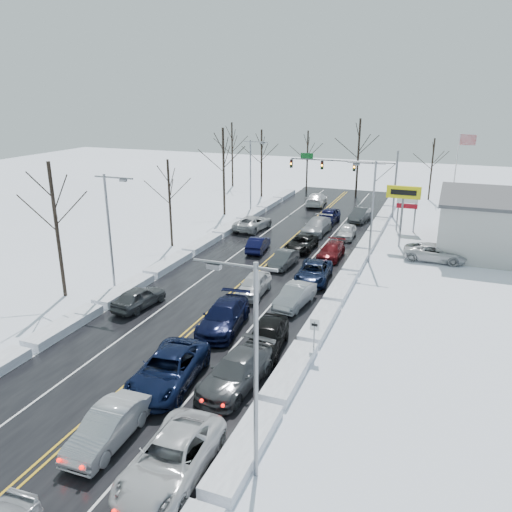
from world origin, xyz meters
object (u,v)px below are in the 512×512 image
at_px(flagpole, 457,169).
at_px(tires_plus_sign, 403,196).
at_px(oncoming_car_0, 258,251).
at_px(traffic_signal_mast, 354,170).

bearing_deg(flagpole, tires_plus_sign, -108.44).
bearing_deg(tires_plus_sign, oncoming_car_0, -152.38).
relative_size(tires_plus_sign, flagpole, 0.60).
xyz_separation_m(traffic_signal_mast, tires_plus_sign, (7.05, -12.00, -0.49)).
height_order(traffic_signal_mast, oncoming_car_0, traffic_signal_mast).
height_order(flagpole, oncoming_car_0, flagpole).
bearing_deg(tires_plus_sign, traffic_signal_mast, 120.46).
distance_m(tires_plus_sign, oncoming_car_0, 14.88).
xyz_separation_m(flagpole, oncoming_car_0, (-17.09, -20.50, -5.93)).
distance_m(traffic_signal_mast, flagpole, 11.90).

